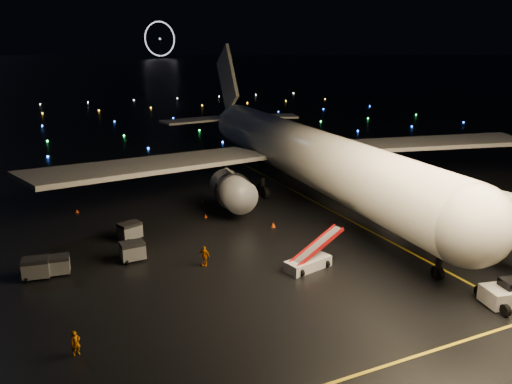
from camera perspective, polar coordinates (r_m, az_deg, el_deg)
ground at (r=331.55m, az=-21.73°, el=12.04°), size 2000.00×2000.00×0.00m
lane_centre at (r=58.33m, az=9.48°, el=-2.57°), size 0.25×80.00×0.02m
lane_cross at (r=31.25m, az=8.96°, el=-20.68°), size 60.00×0.25×0.02m
airliner at (r=65.73m, az=4.09°, el=8.25°), size 70.53×67.39×18.95m
pushback_tug at (r=42.72m, az=27.12°, el=-10.11°), size 4.50×2.97×1.97m
belt_loader at (r=43.73m, az=6.00°, el=-6.92°), size 6.43×3.05×3.01m
crew_a at (r=34.54m, az=-19.92°, el=-15.94°), size 0.70×0.56×1.66m
crew_c at (r=44.55m, az=-5.93°, el=-7.27°), size 1.08×1.11×1.86m
safety_cone_0 at (r=53.67m, az=1.99°, el=-3.74°), size 0.51×0.51×0.55m
safety_cone_1 at (r=62.01m, az=-6.10°, el=-1.06°), size 0.52×0.52×0.46m
safety_cone_2 at (r=56.79m, az=-5.78°, el=-2.71°), size 0.49×0.49×0.47m
safety_cone_3 at (r=61.79m, az=-19.78°, el=-2.03°), size 0.44×0.44×0.47m
ferris_wheel at (r=774.01m, az=-10.92°, el=16.67°), size 49.33×16.80×52.00m
taxiway_lights at (r=139.07m, az=-16.55°, el=8.06°), size 164.00×92.00×0.36m
baggage_cart_0 at (r=46.68m, az=-13.92°, el=-6.60°), size 2.19×1.60×1.78m
baggage_cart_1 at (r=51.63m, az=-14.21°, el=-4.36°), size 2.48×2.11×1.78m
baggage_cart_2 at (r=45.85m, az=-23.82°, el=-7.99°), size 2.32×1.78×1.81m
baggage_cart_3 at (r=45.92m, az=-21.75°, el=-7.80°), size 2.11×1.59×1.68m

